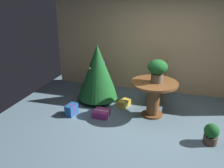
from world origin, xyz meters
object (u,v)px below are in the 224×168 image
object	(u,v)px
wooden_chair_far	(158,78)
gift_box_gold	(124,103)
round_dining_table	(154,93)
gift_box_blue	(72,110)
flower_vase	(157,69)
potted_plant	(211,134)
holiday_tree	(98,72)
gift_box_purple	(101,113)

from	to	relation	value
wooden_chair_far	gift_box_gold	distance (m)	1.05
round_dining_table	gift_box_blue	xyz separation A→B (m)	(-1.69, -0.48, -0.40)
round_dining_table	flower_vase	xyz separation A→B (m)	(0.04, 0.00, 0.53)
potted_plant	round_dining_table	bearing A→B (deg)	145.53
holiday_tree	flower_vase	bearing A→B (deg)	-14.82
holiday_tree	potted_plant	world-z (taller)	holiday_tree
flower_vase	gift_box_blue	xyz separation A→B (m)	(-1.73, -0.49, -0.93)
gift_box_purple	potted_plant	size ratio (longest dim) A/B	0.86
flower_vase	gift_box_gold	distance (m)	1.23
round_dining_table	potted_plant	world-z (taller)	round_dining_table
holiday_tree	gift_box_blue	distance (m)	1.11
gift_box_purple	holiday_tree	bearing A→B (deg)	114.15
gift_box_blue	gift_box_gold	bearing A→B (deg)	35.39
gift_box_purple	gift_box_blue	bearing A→B (deg)	-170.97
wooden_chair_far	gift_box_gold	xyz separation A→B (m)	(-0.69, -0.64, -0.48)
wooden_chair_far	gift_box_blue	xyz separation A→B (m)	(-1.69, -1.36, -0.43)
wooden_chair_far	gift_box_purple	world-z (taller)	wooden_chair_far
round_dining_table	flower_vase	distance (m)	0.53
round_dining_table	gift_box_purple	world-z (taller)	round_dining_table
wooden_chair_far	round_dining_table	bearing A→B (deg)	-90.00
gift_box_gold	round_dining_table	bearing A→B (deg)	-18.43
wooden_chair_far	gift_box_purple	distance (m)	1.70
round_dining_table	gift_box_blue	world-z (taller)	round_dining_table
wooden_chair_far	gift_box_gold	bearing A→B (deg)	-136.87
gift_box_blue	gift_box_purple	world-z (taller)	gift_box_blue
round_dining_table	gift_box_gold	distance (m)	0.85
holiday_tree	gift_box_purple	size ratio (longest dim) A/B	4.27
gift_box_gold	gift_box_purple	xyz separation A→B (m)	(-0.35, -0.61, -0.00)
flower_vase	wooden_chair_far	distance (m)	1.00
gift_box_gold	gift_box_purple	bearing A→B (deg)	-120.06
round_dining_table	potted_plant	size ratio (longest dim) A/B	2.56
round_dining_table	flower_vase	world-z (taller)	flower_vase
wooden_chair_far	gift_box_gold	world-z (taller)	wooden_chair_far
gift_box_gold	potted_plant	bearing A→B (deg)	-28.81
gift_box_blue	holiday_tree	bearing A→B (deg)	70.16
flower_vase	gift_box_purple	distance (m)	1.50
round_dining_table	gift_box_gold	bearing A→B (deg)	161.57
holiday_tree	wooden_chair_far	bearing A→B (deg)	19.71
holiday_tree	round_dining_table	bearing A→B (deg)	-15.30
round_dining_table	flower_vase	size ratio (longest dim) A/B	2.05
wooden_chair_far	gift_box_blue	world-z (taller)	wooden_chair_far
holiday_tree	gift_box_gold	size ratio (longest dim) A/B	3.94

